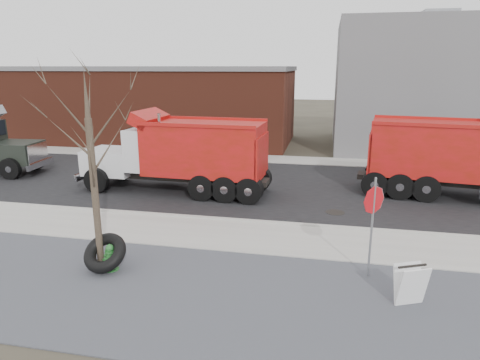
% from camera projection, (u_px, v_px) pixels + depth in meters
% --- Properties ---
extents(ground, '(120.00, 120.00, 0.00)m').
position_uv_depth(ground, '(238.00, 240.00, 13.33)').
color(ground, '#383328').
rests_on(ground, ground).
extents(gravel_verge, '(60.00, 5.00, 0.03)m').
position_uv_depth(gravel_verge, '(207.00, 296.00, 10.01)').
color(gravel_verge, slate).
rests_on(gravel_verge, ground).
extents(sidewalk, '(60.00, 2.50, 0.06)m').
position_uv_depth(sidewalk, '(239.00, 236.00, 13.56)').
color(sidewalk, '#9E9B93').
rests_on(sidewalk, ground).
extents(curb, '(60.00, 0.15, 0.11)m').
position_uv_depth(curb, '(247.00, 221.00, 14.78)').
color(curb, '#9E9B93').
rests_on(curb, ground).
extents(road, '(60.00, 9.40, 0.02)m').
position_uv_depth(road, '(266.00, 186.00, 19.29)').
color(road, black).
rests_on(road, ground).
extents(far_sidewalk, '(60.00, 2.00, 0.06)m').
position_uv_depth(far_sidewalk, '(280.00, 160.00, 24.68)').
color(far_sidewalk, '#9E9B93').
rests_on(far_sidewalk, ground).
extents(building_grey, '(12.00, 10.00, 8.00)m').
position_uv_depth(building_grey, '(431.00, 86.00, 27.60)').
color(building_grey, slate).
rests_on(building_grey, ground).
extents(building_brick, '(20.20, 8.20, 5.30)m').
position_uv_depth(building_brick, '(150.00, 104.00, 30.68)').
color(building_brick, '#60291B').
rests_on(building_brick, ground).
extents(bare_tree, '(3.20, 3.20, 5.20)m').
position_uv_depth(bare_tree, '(91.00, 147.00, 10.64)').
color(bare_tree, '#382D23').
rests_on(bare_tree, ground).
extents(fire_hydrant, '(0.42, 0.42, 0.75)m').
position_uv_depth(fire_hydrant, '(110.00, 259.00, 11.23)').
color(fire_hydrant, '#2E722B').
rests_on(fire_hydrant, ground).
extents(truck_tire, '(1.25, 1.20, 0.98)m').
position_uv_depth(truck_tire, '(105.00, 253.00, 11.19)').
color(truck_tire, black).
rests_on(truck_tire, ground).
extents(stop_sign, '(0.53, 0.52, 2.64)m').
position_uv_depth(stop_sign, '(373.00, 210.00, 10.50)').
color(stop_sign, gray).
rests_on(stop_sign, ground).
extents(sandwich_board, '(0.81, 0.68, 0.96)m').
position_uv_depth(sandwich_board, '(410.00, 285.00, 9.55)').
color(sandwich_board, white).
rests_on(sandwich_board, ground).
extents(dump_truck_red_a, '(8.69, 3.44, 3.48)m').
position_uv_depth(dump_truck_red_a, '(463.00, 156.00, 17.10)').
color(dump_truck_red_a, black).
rests_on(dump_truck_red_a, ground).
extents(dump_truck_red_b, '(8.15, 2.67, 3.43)m').
position_uv_depth(dump_truck_red_b, '(182.00, 152.00, 17.98)').
color(dump_truck_red_b, black).
rests_on(dump_truck_red_b, ground).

